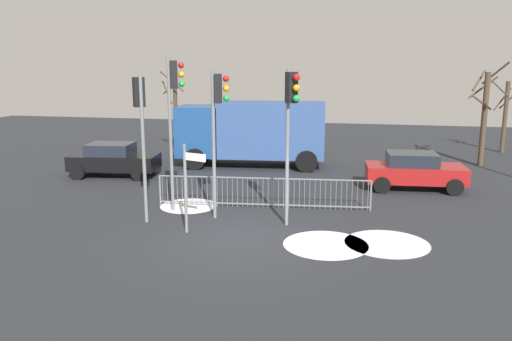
{
  "coord_description": "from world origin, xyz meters",
  "views": [
    {
      "loc": [
        3.37,
        -13.55,
        4.92
      ],
      "look_at": [
        -0.05,
        2.35,
        1.53
      ],
      "focal_mm": 36.11,
      "sensor_mm": 36.0,
      "label": 1
    }
  ],
  "objects_px": {
    "direction_sign_post": "(187,183)",
    "bare_tree_centre": "(175,113)",
    "traffic_light_mid_right": "(218,112)",
    "bare_tree_left": "(484,115)",
    "traffic_light_rear_left": "(291,113)",
    "car_red_trailing": "(414,170)",
    "car_black_near": "(114,159)",
    "delivery_truck": "(253,131)",
    "traffic_light_mid_left": "(140,115)",
    "traffic_light_rear_right": "(174,101)",
    "bare_tree_right": "(505,115)"
  },
  "relations": [
    {
      "from": "traffic_light_mid_left",
      "to": "traffic_light_rear_right",
      "type": "bearing_deg",
      "value": 19.15
    },
    {
      "from": "direction_sign_post",
      "to": "bare_tree_left",
      "type": "xyz_separation_m",
      "value": [
        10.57,
        12.76,
        0.98
      ]
    },
    {
      "from": "traffic_light_mid_left",
      "to": "bare_tree_right",
      "type": "relative_size",
      "value": 1.15
    },
    {
      "from": "traffic_light_mid_right",
      "to": "direction_sign_post",
      "type": "distance_m",
      "value": 2.6
    },
    {
      "from": "car_black_near",
      "to": "traffic_light_rear_left",
      "type": "bearing_deg",
      "value": -39.49
    },
    {
      "from": "direction_sign_post",
      "to": "traffic_light_rear_right",
      "type": "bearing_deg",
      "value": 137.33
    },
    {
      "from": "car_red_trailing",
      "to": "bare_tree_right",
      "type": "relative_size",
      "value": 0.98
    },
    {
      "from": "direction_sign_post",
      "to": "bare_tree_centre",
      "type": "distance_m",
      "value": 14.42
    },
    {
      "from": "delivery_truck",
      "to": "traffic_light_rear_left",
      "type": "bearing_deg",
      "value": 103.12
    },
    {
      "from": "traffic_light_mid_right",
      "to": "bare_tree_left",
      "type": "bearing_deg",
      "value": 126.15
    },
    {
      "from": "car_red_trailing",
      "to": "traffic_light_mid_right",
      "type": "bearing_deg",
      "value": -144.85
    },
    {
      "from": "car_black_near",
      "to": "bare_tree_left",
      "type": "bearing_deg",
      "value": 12.96
    },
    {
      "from": "bare_tree_centre",
      "to": "direction_sign_post",
      "type": "bearing_deg",
      "value": -67.82
    },
    {
      "from": "traffic_light_mid_right",
      "to": "bare_tree_right",
      "type": "bearing_deg",
      "value": 130.32
    },
    {
      "from": "traffic_light_rear_right",
      "to": "bare_tree_left",
      "type": "bearing_deg",
      "value": 106.05
    },
    {
      "from": "traffic_light_mid_left",
      "to": "car_black_near",
      "type": "distance_m",
      "value": 7.66
    },
    {
      "from": "traffic_light_rear_left",
      "to": "car_red_trailing",
      "type": "bearing_deg",
      "value": -169.62
    },
    {
      "from": "traffic_light_rear_left",
      "to": "direction_sign_post",
      "type": "bearing_deg",
      "value": -20.2
    },
    {
      "from": "traffic_light_mid_right",
      "to": "car_red_trailing",
      "type": "distance_m",
      "value": 8.84
    },
    {
      "from": "traffic_light_mid_right",
      "to": "traffic_light_rear_left",
      "type": "relative_size",
      "value": 0.99
    },
    {
      "from": "bare_tree_right",
      "to": "traffic_light_rear_right",
      "type": "bearing_deg",
      "value": -132.67
    },
    {
      "from": "delivery_truck",
      "to": "direction_sign_post",
      "type": "bearing_deg",
      "value": 85.8
    },
    {
      "from": "direction_sign_post",
      "to": "delivery_truck",
      "type": "height_order",
      "value": "delivery_truck"
    },
    {
      "from": "delivery_truck",
      "to": "bare_tree_right",
      "type": "height_order",
      "value": "bare_tree_right"
    },
    {
      "from": "bare_tree_centre",
      "to": "bare_tree_right",
      "type": "xyz_separation_m",
      "value": [
        17.97,
        3.68,
        -0.08
      ]
    },
    {
      "from": "direction_sign_post",
      "to": "car_red_trailing",
      "type": "distance_m",
      "value": 9.92
    },
    {
      "from": "delivery_truck",
      "to": "traffic_light_mid_right",
      "type": "bearing_deg",
      "value": 89.23
    },
    {
      "from": "traffic_light_mid_left",
      "to": "traffic_light_mid_right",
      "type": "xyz_separation_m",
      "value": [
        2.23,
        0.82,
        0.07
      ]
    },
    {
      "from": "delivery_truck",
      "to": "bare_tree_centre",
      "type": "distance_m",
      "value": 5.94
    },
    {
      "from": "bare_tree_left",
      "to": "traffic_light_mid_left",
      "type": "bearing_deg",
      "value": -135.98
    },
    {
      "from": "traffic_light_rear_left",
      "to": "bare_tree_centre",
      "type": "distance_m",
      "value": 14.7
    },
    {
      "from": "traffic_light_mid_right",
      "to": "car_red_trailing",
      "type": "bearing_deg",
      "value": 118.05
    },
    {
      "from": "car_black_near",
      "to": "delivery_truck",
      "type": "bearing_deg",
      "value": 25.79
    },
    {
      "from": "bare_tree_left",
      "to": "bare_tree_centre",
      "type": "height_order",
      "value": "bare_tree_left"
    },
    {
      "from": "bare_tree_centre",
      "to": "traffic_light_rear_right",
      "type": "bearing_deg",
      "value": -69.11
    },
    {
      "from": "traffic_light_mid_left",
      "to": "bare_tree_right",
      "type": "xyz_separation_m",
      "value": [
        14.3,
        16.18,
        -1.26
      ]
    },
    {
      "from": "traffic_light_mid_right",
      "to": "traffic_light_rear_left",
      "type": "height_order",
      "value": "traffic_light_rear_left"
    },
    {
      "from": "traffic_light_mid_left",
      "to": "direction_sign_post",
      "type": "height_order",
      "value": "traffic_light_mid_left"
    },
    {
      "from": "bare_tree_right",
      "to": "traffic_light_mid_left",
      "type": "bearing_deg",
      "value": -131.46
    },
    {
      "from": "traffic_light_rear_right",
      "to": "bare_tree_centre",
      "type": "height_order",
      "value": "traffic_light_rear_right"
    },
    {
      "from": "car_black_near",
      "to": "bare_tree_centre",
      "type": "xyz_separation_m",
      "value": [
        0.42,
        6.58,
        1.43
      ]
    },
    {
      "from": "car_black_near",
      "to": "bare_tree_centre",
      "type": "distance_m",
      "value": 6.75
    },
    {
      "from": "traffic_light_rear_right",
      "to": "bare_tree_left",
      "type": "distance_m",
      "value": 15.87
    },
    {
      "from": "traffic_light_mid_left",
      "to": "bare_tree_centre",
      "type": "height_order",
      "value": "traffic_light_mid_left"
    },
    {
      "from": "traffic_light_mid_right",
      "to": "car_red_trailing",
      "type": "xyz_separation_m",
      "value": [
        6.49,
        5.37,
        -2.68
      ]
    },
    {
      "from": "direction_sign_post",
      "to": "car_red_trailing",
      "type": "height_order",
      "value": "direction_sign_post"
    },
    {
      "from": "car_black_near",
      "to": "car_red_trailing",
      "type": "bearing_deg",
      "value": -5.9
    },
    {
      "from": "traffic_light_mid_right",
      "to": "car_black_near",
      "type": "distance_m",
      "value": 8.56
    },
    {
      "from": "car_black_near",
      "to": "delivery_truck",
      "type": "distance_m",
      "value": 6.66
    },
    {
      "from": "traffic_light_rear_left",
      "to": "bare_tree_right",
      "type": "height_order",
      "value": "traffic_light_rear_left"
    }
  ]
}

